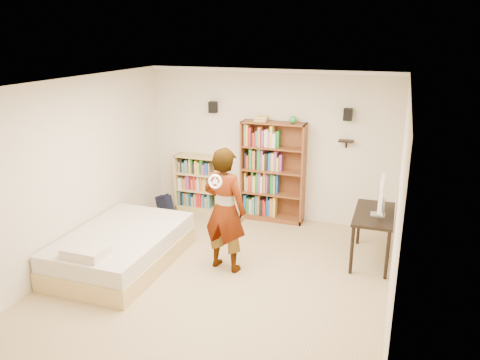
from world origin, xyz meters
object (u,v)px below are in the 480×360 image
(daybed, at_px, (122,244))
(computer_desk, at_px, (372,237))
(tall_bookshelf, at_px, (273,172))
(low_bookshelf, at_px, (198,183))
(person, at_px, (225,210))

(daybed, bearing_deg, computer_desk, 20.87)
(tall_bookshelf, distance_m, computer_desk, 2.19)
(low_bookshelf, xyz_separation_m, daybed, (-0.17, -2.41, -0.22))
(low_bookshelf, height_order, computer_desk, low_bookshelf)
(daybed, height_order, person, person)
(low_bookshelf, distance_m, person, 2.44)
(low_bookshelf, xyz_separation_m, person, (1.31, -2.02, 0.37))
(computer_desk, height_order, person, person)
(tall_bookshelf, relative_size, low_bookshelf, 1.67)
(computer_desk, distance_m, person, 2.26)
(computer_desk, bearing_deg, daybed, -159.13)
(person, bearing_deg, low_bookshelf, -46.43)
(person, bearing_deg, tall_bookshelf, -83.78)
(computer_desk, height_order, daybed, computer_desk)
(low_bookshelf, relative_size, person, 0.60)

